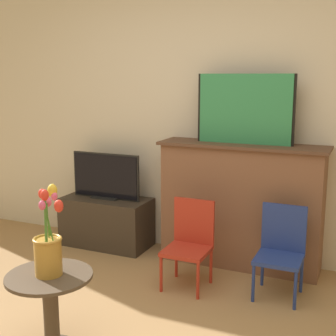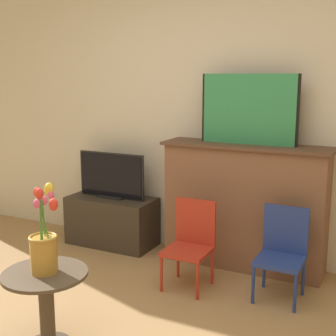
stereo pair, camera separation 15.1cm
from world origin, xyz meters
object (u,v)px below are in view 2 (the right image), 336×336
(painting, at_px, (249,109))
(chair_blue, at_px, (282,249))
(tv_monitor, at_px, (111,176))
(vase_tulips, at_px, (44,245))
(chair_red, at_px, (191,240))

(painting, height_order, chair_blue, painting)
(painting, distance_m, chair_blue, 1.14)
(tv_monitor, height_order, vase_tulips, vase_tulips)
(painting, bearing_deg, tv_monitor, -177.50)
(chair_blue, xyz_separation_m, vase_tulips, (-1.08, -1.28, 0.28))
(tv_monitor, distance_m, vase_tulips, 1.76)
(chair_red, bearing_deg, painting, 64.94)
(painting, distance_m, chair_red, 1.14)
(painting, relative_size, chair_red, 1.21)
(painting, height_order, tv_monitor, painting)
(painting, distance_m, tv_monitor, 1.45)
(chair_red, distance_m, chair_blue, 0.68)
(tv_monitor, xyz_separation_m, vase_tulips, (0.62, -1.65, -0.02))
(tv_monitor, distance_m, chair_blue, 1.77)
(chair_blue, bearing_deg, vase_tulips, -130.09)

